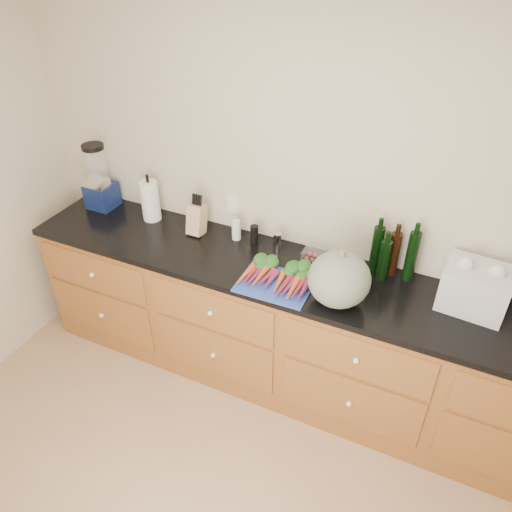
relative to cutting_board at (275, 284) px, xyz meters
The scene contains 15 objects.
wall_back 0.61m from the cutting_board, 78.51° to the left, with size 4.10×0.05×2.60m, color beige.
cabinets 0.53m from the cutting_board, 57.69° to the left, with size 3.60×0.64×0.90m.
countertop 0.19m from the cutting_board, 58.35° to the left, with size 3.64×0.62×0.04m, color black.
cutting_board is the anchor object (origin of this frame).
carrots 0.05m from the cutting_board, 90.00° to the left, with size 0.41×0.30×0.06m.
squash 0.39m from the cutting_board, ahead, with size 0.34×0.34×0.31m, color #5C6C5B.
blender_appliance 1.54m from the cutting_board, 167.97° to the left, with size 0.19×0.19×0.47m.
paper_towel 1.12m from the cutting_board, 163.31° to the left, with size 0.13×0.13×0.28m, color white.
knife_block 0.76m from the cutting_board, 156.59° to the left, with size 0.10×0.10×0.20m, color tan.
grinder_salt 0.55m from the cutting_board, 141.21° to the left, with size 0.06×0.06×0.13m, color silver.
grinder_pepper 0.45m from the cutting_board, 130.85° to the left, with size 0.05×0.05×0.13m, color black.
canister_chrome 0.37m from the cutting_board, 111.14° to the left, with size 0.05×0.05×0.12m, color silver.
tomato_box 0.35m from the cutting_board, 70.80° to the left, with size 0.13×0.11×0.06m, color white.
bottles 0.69m from the cutting_board, 33.09° to the left, with size 0.26×0.13×0.32m.
grocery_bag 1.08m from the cutting_board, 15.18° to the left, with size 0.33×0.27×0.25m, color silver, non-canonical shape.
Camera 1 is at (0.75, -0.94, 2.73)m, focal length 35.00 mm.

